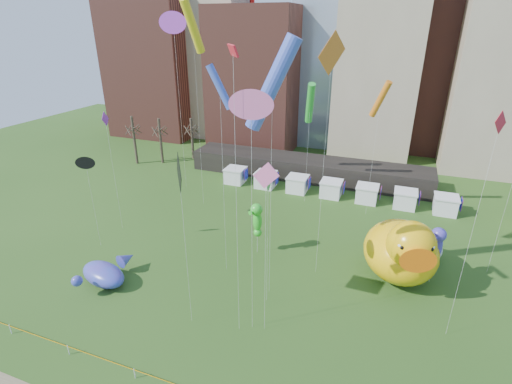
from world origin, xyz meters
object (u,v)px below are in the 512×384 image
at_px(small_duck, 427,249).
at_px(seahorse_purple, 437,244).
at_px(big_duck, 402,250).
at_px(whale_inflatable, 105,273).
at_px(seahorse_green, 257,218).

distance_m(small_duck, seahorse_purple, 4.89).
height_order(big_duck, whale_inflatable, big_duck).
height_order(seahorse_green, whale_inflatable, seahorse_green).
bearing_deg(small_duck, seahorse_green, -150.23).
height_order(small_duck, seahorse_green, seahorse_green).
xyz_separation_m(seahorse_green, seahorse_purple, (17.43, 0.96, 0.02)).
xyz_separation_m(seahorse_green, whale_inflatable, (-11.79, -10.09, -3.24)).
bearing_deg(small_duck, whale_inflatable, -138.79).
relative_size(small_duck, seahorse_green, 0.74).
height_order(small_duck, whale_inflatable, small_duck).
xyz_separation_m(small_duck, seahorse_green, (-17.14, -4.90, 2.87)).
bearing_deg(seahorse_purple, whale_inflatable, -138.84).
bearing_deg(big_duck, seahorse_green, 166.96).
distance_m(small_duck, whale_inflatable, 32.59).
height_order(big_duck, seahorse_purple, big_duck).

